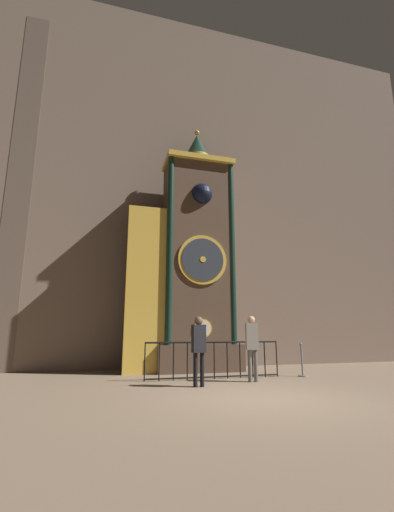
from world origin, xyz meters
TOP-DOWN VIEW (x-y plane):
  - ground_plane at (0.00, 0.00)m, footprint 28.00×28.00m
  - cathedral_back_wall at (-0.09, 6.57)m, footprint 24.00×0.32m
  - clock_tower at (-0.37, 5.26)m, footprint 4.21×1.84m
  - railing_fence at (0.01, 3.15)m, footprint 4.20×0.05m
  - visitor_near at (-0.85, 1.85)m, footprint 0.35×0.24m
  - visitor_far at (0.86, 2.27)m, footprint 0.38×0.29m
  - stanchion_post at (2.84, 2.91)m, footprint 0.28×0.28m

SIDE VIEW (x-z plane):
  - ground_plane at x=0.00m, z-range 0.00..0.00m
  - stanchion_post at x=2.84m, z-range -0.18..0.84m
  - railing_fence at x=0.01m, z-range 0.05..1.13m
  - visitor_near at x=-0.85m, z-range 0.19..1.95m
  - visitor_far at x=0.86m, z-range 0.19..2.00m
  - clock_tower at x=-0.37m, z-range -0.85..8.68m
  - cathedral_back_wall at x=-0.09m, z-range -0.01..15.95m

